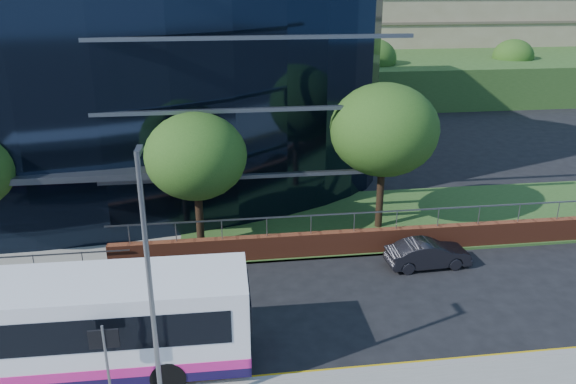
{
  "coord_description": "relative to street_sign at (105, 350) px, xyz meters",
  "views": [
    {
      "loc": [
        7.86,
        -15.45,
        11.99
      ],
      "look_at": [
        11.05,
        8.0,
        2.99
      ],
      "focal_mm": 35.0,
      "sensor_mm": 36.0,
      "label": 1
    }
  ],
  "objects": [
    {
      "name": "grass_verge",
      "position": [
        19.5,
        12.59,
        -2.09
      ],
      "size": [
        36.0,
        8.0,
        0.12
      ],
      "primitive_type": "cube",
      "color": "#2D511E",
      "rests_on": "ground"
    },
    {
      "name": "glass_office",
      "position": [
        -8.5,
        22.44,
        5.85
      ],
      "size": [
        44.0,
        23.1,
        16.0
      ],
      "color": "black",
      "rests_on": "ground"
    },
    {
      "name": "retaining_wall",
      "position": [
        15.5,
        8.89,
        -1.54
      ],
      "size": [
        34.0,
        0.4,
        2.11
      ],
      "color": "brown",
      "rests_on": "ground"
    },
    {
      "name": "street_sign",
      "position": [
        0.0,
        0.0,
        0.0
      ],
      "size": [
        0.85,
        0.09,
        2.8
      ],
      "color": "slate",
      "rests_on": "pavement_near"
    },
    {
      "name": "tree_far_c",
      "position": [
        2.5,
        10.59,
        2.39
      ],
      "size": [
        4.62,
        4.62,
        6.51
      ],
      "color": "black",
      "rests_on": "ground"
    },
    {
      "name": "tree_far_d",
      "position": [
        11.5,
        11.59,
        3.04
      ],
      "size": [
        5.28,
        5.28,
        7.44
      ],
      "color": "black",
      "rests_on": "ground"
    },
    {
      "name": "tree_dist_e",
      "position": [
        19.5,
        41.59,
        2.39
      ],
      "size": [
        4.62,
        4.62,
        6.51
      ],
      "color": "black",
      "rests_on": "ground"
    },
    {
      "name": "tree_dist_f",
      "position": [
        35.5,
        43.59,
        2.06
      ],
      "size": [
        4.29,
        4.29,
        6.05
      ],
      "color": "black",
      "rests_on": "ground"
    },
    {
      "name": "streetlight_east",
      "position": [
        1.5,
        -0.59,
        2.29
      ],
      "size": [
        0.15,
        0.77,
        8.0
      ],
      "color": "slate",
      "rests_on": "pavement_near"
    },
    {
      "name": "city_bus",
      "position": [
        -1.81,
        1.94,
        -0.38
      ],
      "size": [
        12.34,
        3.02,
        3.33
      ],
      "rotation": [
        0.0,
        0.0,
        -0.02
      ],
      "color": "white",
      "rests_on": "ground"
    },
    {
      "name": "parked_car",
      "position": [
        12.5,
        7.31,
        -1.54
      ],
      "size": [
        3.78,
        1.47,
        1.23
      ],
      "primitive_type": "imported",
      "rotation": [
        0.0,
        0.0,
        1.62
      ],
      "color": "black",
      "rests_on": "ground"
    }
  ]
}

